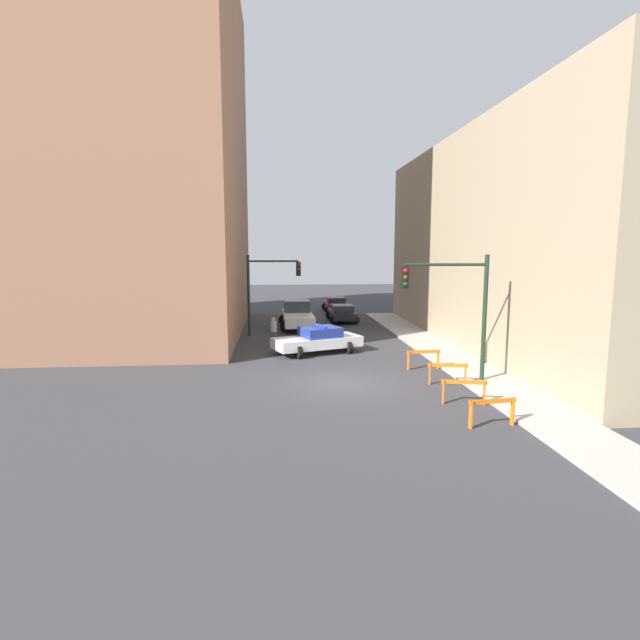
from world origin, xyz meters
TOP-DOWN VIEW (x-y plane):
  - ground_plane at (0.00, 0.00)m, footprint 120.00×120.00m
  - sidewalk_right at (6.20, 0.00)m, footprint 2.40×44.00m
  - building_corner_left at (-12.00, 14.00)m, footprint 14.00×20.00m
  - building_right at (13.40, 8.00)m, footprint 12.00×28.00m
  - traffic_light_near at (4.73, -0.38)m, footprint 3.64×0.35m
  - traffic_light_far at (-3.30, 12.05)m, footprint 3.44×0.35m
  - police_car at (-0.43, 6.24)m, footprint 5.05×3.45m
  - white_truck at (-1.15, 14.99)m, footprint 2.72×5.44m
  - parked_car_near at (2.43, 17.96)m, footprint 2.28×4.30m
  - parked_car_mid at (2.69, 24.33)m, footprint 2.29×4.31m
  - pedestrian_crossing at (-2.82, 8.56)m, footprint 0.43×0.43m
  - barrier_front at (4.04, -5.54)m, footprint 1.59×0.34m
  - barrier_mid at (4.01, -3.23)m, footprint 1.58×0.46m
  - barrier_back at (4.32, -0.64)m, footprint 1.58×0.44m
  - barrier_corner at (4.13, 2.11)m, footprint 1.60×0.25m

SIDE VIEW (x-z plane):
  - ground_plane at x=0.00m, z-range 0.00..0.00m
  - sidewalk_right at x=6.20m, z-range 0.00..0.12m
  - barrier_front at x=4.04m, z-range 0.17..1.07m
  - barrier_mid at x=4.01m, z-range 0.17..1.07m
  - barrier_back at x=4.32m, z-range 0.17..1.07m
  - barrier_corner at x=4.13m, z-range 0.17..1.07m
  - parked_car_near at x=2.43m, z-range 0.02..1.33m
  - parked_car_mid at x=2.69m, z-range 0.02..1.33m
  - police_car at x=-0.43m, z-range -0.04..1.48m
  - pedestrian_crossing at x=-2.82m, z-range 0.03..1.69m
  - white_truck at x=-1.15m, z-range -0.04..1.86m
  - traffic_light_far at x=-3.30m, z-range 0.80..6.00m
  - traffic_light_near at x=4.73m, z-range 0.93..6.13m
  - building_right at x=13.40m, z-range 0.00..12.02m
  - building_corner_left at x=-12.00m, z-range 0.00..23.70m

